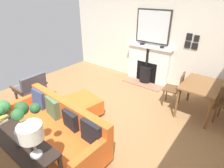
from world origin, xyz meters
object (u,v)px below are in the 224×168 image
(mantel_bowl_near, at_px, (142,44))
(sofa, at_px, (56,128))
(fireplace, at_px, (148,67))
(potted_plant, at_px, (17,116))
(table_lamp_far_end, at_px, (31,133))
(dining_table, at_px, (201,88))
(mantel_bowl_far, at_px, (162,47))
(dining_chair_near_fireplace, at_px, (177,87))
(ottoman, at_px, (84,105))
(armchair_accent, at_px, (31,87))
(console_table, at_px, (11,136))

(mantel_bowl_near, bearing_deg, sofa, 3.95)
(fireplace, xyz_separation_m, potted_plant, (4.00, 0.30, 0.67))
(table_lamp_far_end, relative_size, dining_table, 0.44)
(mantel_bowl_far, distance_m, dining_table, 1.63)
(dining_chair_near_fireplace, bearing_deg, fireplace, -123.98)
(ottoman, bearing_deg, dining_table, 128.85)
(mantel_bowl_far, distance_m, armchair_accent, 3.52)
(armchair_accent, distance_m, console_table, 1.99)
(fireplace, relative_size, armchair_accent, 1.69)
(armchair_accent, distance_m, dining_table, 3.86)
(ottoman, bearing_deg, armchair_accent, -71.37)
(dining_table, bearing_deg, fireplace, -115.65)
(fireplace, height_order, mantel_bowl_near, mantel_bowl_near)
(sofa, distance_m, table_lamp_far_end, 1.24)
(fireplace, distance_m, dining_table, 1.87)
(mantel_bowl_far, height_order, dining_table, mantel_bowl_far)
(table_lamp_far_end, distance_m, dining_table, 3.42)
(armchair_accent, xyz_separation_m, console_table, (1.19, 1.58, 0.22))
(console_table, relative_size, dining_chair_near_fireplace, 2.12)
(fireplace, relative_size, sofa, 0.64)
(mantel_bowl_near, height_order, console_table, mantel_bowl_near)
(console_table, bearing_deg, table_lamp_far_end, 90.00)
(potted_plant, bearing_deg, mantel_bowl_far, 179.00)
(table_lamp_far_end, distance_m, dining_chair_near_fireplace, 3.33)
(mantel_bowl_near, distance_m, console_table, 4.07)
(dining_chair_near_fireplace, bearing_deg, table_lamp_far_end, -9.23)
(potted_plant, bearing_deg, fireplace, -175.68)
(mantel_bowl_near, relative_size, potted_plant, 0.23)
(mantel_bowl_near, distance_m, ottoman, 2.57)
(armchair_accent, distance_m, table_lamp_far_end, 2.63)
(dining_chair_near_fireplace, bearing_deg, mantel_bowl_far, -134.79)
(mantel_bowl_near, relative_size, console_table, 0.08)
(ottoman, bearing_deg, table_lamp_far_end, 30.16)
(console_table, bearing_deg, sofa, 179.76)
(ottoman, distance_m, console_table, 1.71)
(sofa, bearing_deg, ottoman, -163.27)
(mantel_bowl_far, bearing_deg, ottoman, -15.38)
(mantel_bowl_far, relative_size, armchair_accent, 0.15)
(mantel_bowl_far, xyz_separation_m, dining_chair_near_fireplace, (0.81, 0.81, -0.64))
(mantel_bowl_far, height_order, armchair_accent, mantel_bowl_far)
(potted_plant, bearing_deg, console_table, -83.42)
(table_lamp_far_end, bearing_deg, dining_chair_near_fireplace, 170.77)
(fireplace, height_order, dining_table, fireplace)
(sofa, relative_size, dining_table, 2.14)
(sofa, bearing_deg, armchair_accent, -107.04)
(mantel_bowl_near, xyz_separation_m, potted_plant, (4.00, 0.55, 0.01))
(sofa, xyz_separation_m, armchair_accent, (-0.48, -1.58, 0.12))
(sofa, xyz_separation_m, dining_chair_near_fireplace, (-2.52, 1.20, 0.16))
(fireplace, xyz_separation_m, sofa, (3.32, -0.01, -0.14))
(sofa, xyz_separation_m, console_table, (0.71, -0.00, 0.34))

